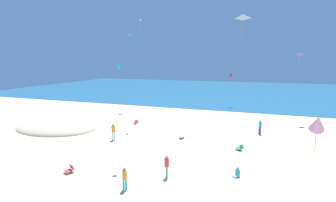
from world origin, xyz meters
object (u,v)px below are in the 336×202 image
(person_0, at_px, (167,165))
(person_2, at_px, (125,177))
(person_4, at_px, (237,173))
(person_1, at_px, (113,131))
(kite_white, at_px, (243,16))
(kite_green, at_px, (130,34))
(beach_chair_far_left, at_px, (240,148))
(person_3, at_px, (260,126))
(cooler_box, at_px, (182,138))
(kite_teal, at_px, (119,67))
(kite_red, at_px, (231,74))
(kite_pink, at_px, (317,123))
(beach_chair_near_camera, at_px, (136,122))
(kite_purple, at_px, (300,54))
(kite_magenta, at_px, (140,20))
(beach_chair_far_right, at_px, (70,169))

(person_0, height_order, person_2, person_0)
(person_4, bearing_deg, person_1, -71.11)
(person_0, distance_m, kite_white, 11.13)
(kite_green, bearing_deg, beach_chair_far_left, -38.17)
(person_3, bearing_deg, beach_chair_far_left, 21.43)
(cooler_box, xyz_separation_m, kite_teal, (-9.69, 4.27, 7.22))
(kite_white, height_order, kite_red, kite_white)
(cooler_box, relative_size, kite_green, 0.32)
(person_2, bearing_deg, kite_pink, 83.53)
(beach_chair_near_camera, relative_size, kite_teal, 0.64)
(person_1, distance_m, person_2, 10.16)
(beach_chair_far_left, xyz_separation_m, kite_teal, (-15.65, 5.75, 7.08))
(kite_purple, bearing_deg, kite_white, -109.16)
(person_2, relative_size, kite_red, 1.01)
(person_3, xyz_separation_m, kite_magenta, (-14.69, 0.18, 12.22))
(kite_red, bearing_deg, kite_teal, -127.45)
(beach_chair_near_camera, relative_size, kite_green, 0.43)
(person_1, bearing_deg, beach_chair_far_left, 70.65)
(beach_chair_near_camera, xyz_separation_m, person_0, (8.60, -12.49, 0.67))
(person_0, distance_m, kite_green, 28.09)
(person_3, bearing_deg, kite_red, -125.43)
(kite_magenta, distance_m, kite_red, 20.68)
(kite_red, bearing_deg, kite_green, -152.77)
(beach_chair_far_right, distance_m, cooler_box, 11.61)
(person_3, xyz_separation_m, kite_white, (-2.00, -11.22, 9.99))
(person_1, bearing_deg, person_4, 47.06)
(beach_chair_far_right, height_order, kite_pink, kite_pink)
(person_3, xyz_separation_m, kite_green, (-20.39, 8.57, 11.56))
(kite_teal, bearing_deg, kite_magenta, 7.76)
(person_4, distance_m, kite_white, 10.66)
(beach_chair_far_right, bearing_deg, kite_teal, -143.44)
(person_0, xyz_separation_m, person_4, (4.70, 1.71, -0.68))
(person_2, bearing_deg, person_0, 126.79)
(beach_chair_near_camera, height_order, person_2, person_2)
(beach_chair_far_right, xyz_separation_m, beach_chair_far_left, (11.67, 8.63, 0.01))
(beach_chair_near_camera, relative_size, beach_chair_far_left, 0.94)
(beach_chair_near_camera, xyz_separation_m, kite_teal, (-2.37, 0.29, 7.08))
(person_3, bearing_deg, person_4, 29.65)
(kite_purple, bearing_deg, beach_chair_far_right, -128.85)
(cooler_box, height_order, kite_purple, kite_purple)
(kite_teal, height_order, kite_pink, kite_teal)
(person_3, bearing_deg, kite_magenta, -51.56)
(cooler_box, distance_m, person_2, 10.97)
(kite_green, relative_size, kite_pink, 0.85)
(cooler_box, distance_m, person_4, 9.06)
(cooler_box, xyz_separation_m, kite_white, (5.87, -6.73, 10.79))
(person_4, distance_m, kite_purple, 22.29)
(beach_chair_near_camera, xyz_separation_m, kite_pink, (17.23, -13.53, 4.66))
(person_4, xyz_separation_m, kite_magenta, (-12.80, 11.46, 12.88))
(beach_chair_far_right, bearing_deg, cooler_box, 171.64)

